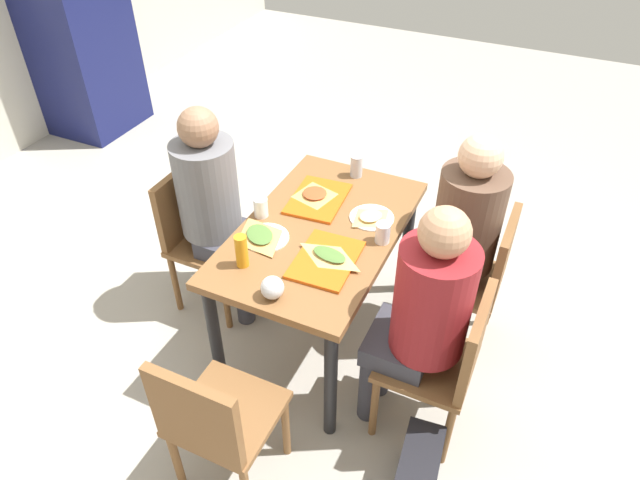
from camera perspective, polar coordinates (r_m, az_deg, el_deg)
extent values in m
cube|color=#9E998E|center=(3.27, 0.00, -9.38)|extent=(10.00, 10.00, 0.02)
cube|color=brown|center=(2.76, 0.00, 0.89)|extent=(1.20, 0.72, 0.04)
cylinder|color=black|center=(2.60, 1.07, -14.14)|extent=(0.06, 0.06, 0.71)
cylinder|color=black|center=(3.32, 8.66, -0.38)|extent=(0.06, 0.06, 0.71)
cylinder|color=black|center=(2.80, -10.41, -9.77)|extent=(0.06, 0.06, 0.71)
cylinder|color=black|center=(3.48, -0.77, 2.26)|extent=(0.06, 0.06, 0.71)
cube|color=brown|center=(2.63, 10.62, -11.89)|extent=(0.40, 0.40, 0.03)
cube|color=brown|center=(2.46, 15.27, -9.89)|extent=(0.38, 0.04, 0.40)
cylinder|color=brown|center=(2.72, 5.45, -16.29)|extent=(0.04, 0.04, 0.41)
cylinder|color=brown|center=(2.92, 7.84, -11.24)|extent=(0.04, 0.04, 0.41)
cylinder|color=brown|center=(2.69, 12.60, -18.49)|extent=(0.04, 0.04, 0.41)
cylinder|color=brown|center=(2.89, 14.38, -13.17)|extent=(0.04, 0.04, 0.41)
cube|color=brown|center=(3.04, 13.82, -3.78)|extent=(0.40, 0.40, 0.03)
cube|color=brown|center=(2.90, 17.87, -1.60)|extent=(0.38, 0.04, 0.40)
cylinder|color=brown|center=(3.09, 9.39, -7.86)|extent=(0.04, 0.04, 0.41)
cylinder|color=brown|center=(3.33, 11.14, -3.94)|extent=(0.04, 0.04, 0.41)
cylinder|color=brown|center=(3.06, 15.51, -9.63)|extent=(0.04, 0.04, 0.41)
cylinder|color=brown|center=(3.31, 16.79, -5.53)|extent=(0.04, 0.04, 0.41)
cube|color=brown|center=(3.23, -10.71, -0.39)|extent=(0.40, 0.40, 0.03)
cube|color=brown|center=(3.19, -13.85, 3.47)|extent=(0.38, 0.04, 0.40)
cylinder|color=brown|center=(3.40, -6.32, -2.36)|extent=(0.04, 0.04, 0.41)
cylinder|color=brown|center=(3.19, -9.37, -6.00)|extent=(0.04, 0.04, 0.41)
cylinder|color=brown|center=(3.55, -11.08, -0.81)|extent=(0.04, 0.04, 0.41)
cylinder|color=brown|center=(3.36, -14.27, -4.17)|extent=(0.04, 0.04, 0.41)
cube|color=brown|center=(2.46, -9.24, -16.75)|extent=(0.40, 0.40, 0.03)
cube|color=brown|center=(2.20, -12.42, -16.96)|extent=(0.04, 0.38, 0.40)
cylinder|color=brown|center=(2.77, -9.91, -15.39)|extent=(0.04, 0.04, 0.41)
cylinder|color=brown|center=(2.66, -3.44, -18.10)|extent=(0.04, 0.04, 0.41)
cylinder|color=brown|center=(2.64, -14.14, -20.64)|extent=(0.04, 0.04, 0.41)
cylinder|color=#383842|center=(2.77, 4.95, -14.31)|extent=(0.10, 0.10, 0.44)
cylinder|color=#383842|center=(2.87, 6.12, -11.95)|extent=(0.10, 0.10, 0.44)
cube|color=#383842|center=(2.59, 8.01, -10.13)|extent=(0.32, 0.28, 0.10)
cylinder|color=maroon|center=(2.36, 11.21, -5.95)|extent=(0.32, 0.32, 0.52)
sphere|color=tan|center=(2.13, 12.37, 0.76)|extent=(0.20, 0.20, 0.20)
cylinder|color=#383842|center=(3.15, 8.87, -6.27)|extent=(0.10, 0.10, 0.44)
cylinder|color=#383842|center=(3.27, 9.73, -4.44)|extent=(0.10, 0.10, 0.44)
cube|color=#383842|center=(3.02, 11.63, -2.20)|extent=(0.32, 0.28, 0.10)
cylinder|color=brown|center=(2.81, 14.57, 1.96)|extent=(0.32, 0.32, 0.52)
sphere|color=#DBAD89|center=(2.62, 15.79, 8.07)|extent=(0.20, 0.20, 0.20)
cylinder|color=#383842|center=(3.31, -6.22, -3.39)|extent=(0.10, 0.10, 0.44)
cylinder|color=#383842|center=(3.21, -7.64, -5.12)|extent=(0.10, 0.10, 0.44)
cube|color=#383842|center=(3.13, -8.87, -0.10)|extent=(0.32, 0.28, 0.10)
cylinder|color=slate|center=(3.00, -11.23, 5.07)|extent=(0.32, 0.32, 0.52)
sphere|color=#8C664C|center=(2.82, -12.11, 10.97)|extent=(0.20, 0.20, 0.20)
cube|color=#D85914|center=(2.56, 0.60, -1.97)|extent=(0.37, 0.28, 0.02)
cube|color=#D85914|center=(2.94, -0.20, 4.15)|extent=(0.38, 0.29, 0.02)
cylinder|color=white|center=(2.70, -5.44, 0.25)|extent=(0.22, 0.22, 0.01)
cylinder|color=white|center=(2.82, 5.20, 2.26)|extent=(0.22, 0.22, 0.01)
pyramid|color=#DBAD60|center=(2.55, 0.96, -1.61)|extent=(0.17, 0.26, 0.01)
ellipsoid|color=#4C7233|center=(2.55, 0.96, -1.43)|extent=(0.12, 0.18, 0.01)
pyramid|color=tan|center=(2.94, -0.53, 4.57)|extent=(0.25, 0.24, 0.01)
ellipsoid|color=#B74723|center=(2.94, -0.53, 4.73)|extent=(0.17, 0.17, 0.01)
pyramid|color=tan|center=(2.69, -6.04, 0.41)|extent=(0.28, 0.29, 0.01)
ellipsoid|color=#4C7233|center=(2.69, -6.06, 0.58)|extent=(0.20, 0.20, 0.01)
pyramid|color=#DBAD60|center=(2.81, 5.10, 2.27)|extent=(0.22, 0.21, 0.01)
ellipsoid|color=#D8C67F|center=(2.80, 5.11, 2.44)|extent=(0.15, 0.14, 0.01)
cylinder|color=white|center=(2.82, -5.94, 3.28)|extent=(0.07, 0.07, 0.10)
cylinder|color=white|center=(2.65, 6.29, 0.72)|extent=(0.07, 0.07, 0.10)
cylinder|color=#B7BCC6|center=(3.11, 3.67, 7.40)|extent=(0.07, 0.07, 0.12)
cylinder|color=orange|center=(2.51, -7.85, -1.10)|extent=(0.06, 0.06, 0.16)
sphere|color=silver|center=(2.37, -4.79, -4.77)|extent=(0.10, 0.10, 0.10)
cube|color=black|center=(2.65, 9.77, -21.85)|extent=(0.33, 0.19, 0.28)
cube|color=#14194C|center=(5.30, -23.32, 19.79)|extent=(0.70, 0.60, 1.90)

